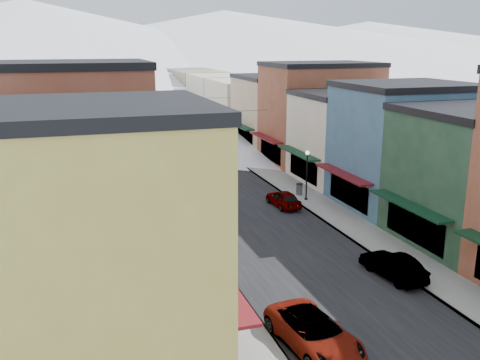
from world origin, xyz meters
TOP-DOWN VIEW (x-y plane):
  - road at (0.00, 60.00)m, footprint 10.00×160.00m
  - sidewalk_left at (-6.60, 60.00)m, footprint 3.20×160.00m
  - sidewalk_right at (6.60, 60.00)m, footprint 3.20×160.00m
  - curb_left at (-5.05, 60.00)m, footprint 0.10×160.00m
  - curb_right at (5.05, 60.00)m, footprint 0.10×160.00m
  - bldg_l_yellow at (-13.19, 4.00)m, footprint 11.30×8.70m
  - bldg_l_cream at (-13.19, 12.50)m, footprint 11.30×8.20m
  - bldg_l_brick_near at (-13.69, 20.50)m, footprint 12.30×8.20m
  - bldg_l_grayblue at (-13.19, 29.00)m, footprint 11.30×9.20m
  - bldg_l_brick_far at (-14.19, 38.00)m, footprint 13.30×9.20m
  - bldg_l_tan at (-13.19, 48.00)m, footprint 11.30×11.20m
  - bldg_r_green at (13.19, 12.00)m, footprint 11.30×9.20m
  - bldg_r_blue at (13.19, 21.00)m, footprint 11.30×9.20m
  - bldg_r_cream at (13.69, 30.00)m, footprint 12.30×9.20m
  - bldg_r_brick_far at (14.19, 39.00)m, footprint 13.30×9.20m
  - bldg_r_tan at (13.19, 49.00)m, footprint 11.30×11.20m
  - distant_blocks at (0.00, 83.00)m, footprint 34.00×55.00m
  - mountain_ridge at (-19.47, 277.18)m, footprint 670.00×340.00m
  - overhead_cables at (0.00, 47.50)m, footprint 16.40×15.04m
  - car_white_suv at (-3.50, 3.00)m, footprint 3.33×6.00m
  - car_silver_sedan at (-4.19, 19.45)m, footprint 1.74×4.29m
  - car_dark_hatch at (-4.19, 32.24)m, footprint 1.46×4.14m
  - car_silver_wagon at (-3.89, 45.06)m, footprint 2.18×5.16m
  - car_green_sedan at (4.30, 8.49)m, footprint 2.12×4.74m
  - car_gray_suv at (3.50, 23.68)m, footprint 2.00×4.36m
  - car_black_sedan at (4.09, 49.43)m, footprint 2.88×5.68m
  - car_lane_silver at (-1.39, 49.05)m, footprint 2.19×4.83m
  - car_lane_white at (0.77, 73.44)m, footprint 2.44×5.26m
  - trash_can at (6.12, 26.23)m, footprint 0.61×0.61m
  - streetlamp_near at (6.06, 24.61)m, footprint 0.37×0.37m
  - streetlamp_far at (5.81, 44.96)m, footprint 0.40×0.40m
  - snow_pile_near at (-4.28, 16.91)m, footprint 2.30×2.62m
  - snow_pile_mid at (-4.47, 19.78)m, footprint 2.41×2.68m
  - snow_pile_far at (-4.28, 36.71)m, footprint 2.59×2.79m

SIDE VIEW (x-z plane):
  - road at x=0.00m, z-range 0.00..0.01m
  - sidewalk_left at x=-6.60m, z-range 0.00..0.15m
  - sidewalk_right at x=6.60m, z-range 0.00..0.15m
  - curb_left at x=-5.05m, z-range 0.00..0.15m
  - curb_right at x=5.05m, z-range 0.00..0.15m
  - snow_pile_near at x=-4.28m, z-range -0.02..0.95m
  - snow_pile_mid at x=-4.47m, z-range -0.02..1.00m
  - snow_pile_far at x=-4.28m, z-range -0.02..1.07m
  - trash_can at x=6.12m, z-range 0.16..1.19m
  - car_dark_hatch at x=-4.19m, z-range 0.00..1.36m
  - car_gray_suv at x=3.50m, z-range 0.00..1.45m
  - car_lane_white at x=0.77m, z-range 0.00..1.46m
  - car_silver_sedan at x=-4.19m, z-range 0.00..1.46m
  - car_silver_wagon at x=-3.89m, z-range 0.00..1.48m
  - car_green_sedan at x=4.30m, z-range 0.00..1.51m
  - car_black_sedan at x=4.09m, z-range 0.00..1.58m
  - car_white_suv at x=-3.50m, z-range 0.00..1.59m
  - car_lane_silver at x=-1.39m, z-range 0.00..1.61m
  - streetlamp_near at x=6.06m, z-range 0.73..5.13m
  - streetlamp_far at x=5.81m, z-range 0.77..5.52m
  - distant_blocks at x=0.00m, z-range 0.00..8.00m
  - bldg_r_cream at x=13.69m, z-range 0.01..9.01m
  - bldg_l_grayblue at x=-13.19m, z-range 0.01..9.01m
  - bldg_r_tan at x=13.19m, z-range 0.01..9.51m
  - bldg_r_green at x=13.19m, z-range 0.01..9.51m
  - bldg_l_cream at x=-13.19m, z-range 0.01..9.51m
  - bldg_l_tan at x=-13.19m, z-range 0.01..10.01m
  - bldg_r_blue at x=13.19m, z-range 0.01..10.51m
  - bldg_l_brick_far at x=-14.19m, z-range 0.01..11.01m
  - bldg_r_brick_far at x=14.19m, z-range 0.01..11.51m
  - bldg_l_yellow at x=-13.19m, z-range 0.01..11.51m
  - overhead_cables at x=0.00m, z-range 6.18..6.22m
  - bldg_l_brick_near at x=-13.69m, z-range 0.01..12.51m
  - mountain_ridge at x=-19.47m, z-range -2.64..31.36m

